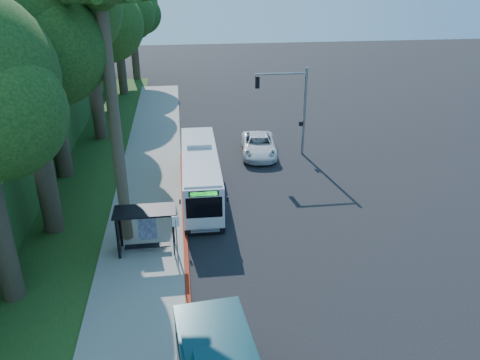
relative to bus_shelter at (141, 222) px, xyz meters
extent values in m
plane|color=black|center=(7.26, 2.86, -1.81)|extent=(140.00, 140.00, 0.00)
cube|color=gray|center=(-0.04, 2.86, -1.75)|extent=(4.50, 70.00, 0.12)
cube|color=maroon|center=(2.26, -1.14, -1.74)|extent=(0.25, 30.00, 0.13)
cube|color=#234719|center=(-5.74, 7.86, -1.78)|extent=(8.00, 70.00, 0.06)
cube|color=black|center=(0.26, -0.14, 0.69)|extent=(3.20, 1.50, 0.10)
cube|color=black|center=(-1.19, -0.14, -0.61)|extent=(0.06, 1.30, 2.20)
cube|color=navy|center=(0.26, 0.56, -0.56)|extent=(1.00, 0.12, 1.70)
cube|color=black|center=(0.26, -0.24, -1.36)|extent=(2.40, 0.40, 0.06)
cube|color=black|center=(-1.14, 0.46, -0.61)|extent=(0.08, 0.08, 2.40)
cube|color=black|center=(1.66, 0.46, -0.61)|extent=(0.08, 0.08, 2.40)
cube|color=black|center=(-1.14, -0.74, -0.61)|extent=(0.08, 0.08, 2.40)
cube|color=black|center=(1.66, -0.74, -0.61)|extent=(0.08, 0.08, 2.40)
cylinder|color=gray|center=(1.86, -2.14, -0.31)|extent=(0.06, 0.06, 3.00)
cube|color=white|center=(1.86, -2.14, 1.09)|extent=(0.35, 0.04, 0.55)
cylinder|color=gray|center=(12.06, 12.86, 1.69)|extent=(0.20, 0.20, 7.00)
cylinder|color=gray|center=(10.06, 12.86, 4.79)|extent=(4.00, 0.14, 0.14)
cube|color=black|center=(8.26, 12.86, 4.19)|extent=(0.30, 0.30, 0.90)
cube|color=black|center=(11.81, 12.86, 0.79)|extent=(0.25, 0.25, 0.35)
cylinder|color=#4C3F2D|center=(-0.94, 1.36, 4.69)|extent=(0.60, 0.60, 13.00)
cylinder|color=#382B1E|center=(-5.24, 2.86, 3.44)|extent=(1.10, 1.10, 10.50)
sphere|color=black|center=(-5.24, 2.86, 9.89)|extent=(8.00, 8.00, 8.00)
sphere|color=black|center=(-3.64, 1.66, 8.69)|extent=(5.60, 5.60, 5.60)
cylinder|color=#382B1E|center=(-6.24, 10.86, 4.14)|extent=(1.18, 1.18, 11.90)
sphere|color=black|center=(-4.24, 9.36, 10.09)|extent=(7.00, 7.00, 7.00)
cylinder|color=#382B1E|center=(-4.74, 18.86, 3.09)|extent=(1.06, 1.06, 9.80)
sphere|color=black|center=(-4.74, 18.86, 9.11)|extent=(8.40, 8.40, 8.40)
sphere|color=black|center=(-3.06, 17.60, 7.99)|extent=(5.88, 5.88, 5.88)
sphere|color=black|center=(-6.21, 20.33, 8.27)|extent=(5.46, 5.46, 5.46)
cylinder|color=#382B1E|center=(-6.74, 26.86, 3.79)|extent=(1.14, 1.14, 11.20)
cylinder|color=#382B1E|center=(-4.24, 34.86, 2.74)|extent=(1.02, 1.02, 9.10)
sphere|color=black|center=(-4.24, 34.86, 8.33)|extent=(8.00, 8.00, 8.00)
sphere|color=black|center=(-2.64, 33.66, 7.29)|extent=(5.60, 5.60, 5.60)
sphere|color=black|center=(-5.64, 36.26, 7.55)|extent=(5.20, 5.20, 5.20)
cylinder|color=#382B1E|center=(-3.24, 42.86, 2.39)|extent=(0.98, 0.98, 8.40)
sphere|color=black|center=(-3.24, 42.86, 7.55)|extent=(7.00, 7.00, 7.00)
sphere|color=black|center=(-1.84, 41.81, 6.59)|extent=(4.90, 4.90, 4.90)
sphere|color=black|center=(-4.47, 44.08, 6.83)|extent=(4.55, 4.55, 4.55)
cube|color=silver|center=(3.46, 6.55, -0.20)|extent=(2.44, 10.88, 2.58)
cube|color=black|center=(3.46, 6.55, -1.54)|extent=(2.46, 10.94, 0.32)
cube|color=black|center=(3.46, 7.00, 0.05)|extent=(2.47, 8.49, 0.99)
cube|color=black|center=(3.39, 1.16, 0.00)|extent=(2.03, 0.13, 1.27)
cube|color=black|center=(3.52, 11.93, 0.09)|extent=(1.85, 0.13, 0.90)
cube|color=#19E533|center=(3.39, 1.16, 0.86)|extent=(1.50, 0.11, 0.25)
cube|color=silver|center=(3.46, 6.55, 1.13)|extent=(2.25, 10.34, 0.11)
cube|color=silver|center=(3.48, 8.35, 1.29)|extent=(1.64, 2.28, 0.32)
cylinder|color=black|center=(2.37, 3.09, -1.35)|extent=(0.28, 0.91, 0.90)
cylinder|color=black|center=(4.46, 3.06, -1.35)|extent=(0.28, 0.91, 0.90)
cylinder|color=black|center=(2.46, 10.68, -1.35)|extent=(0.28, 0.91, 0.90)
cylinder|color=black|center=(4.55, 10.66, -1.35)|extent=(0.28, 0.91, 0.90)
cube|color=black|center=(2.93, -8.29, 0.15)|extent=(1.90, 0.29, 0.93)
imported|color=white|center=(8.50, 13.16, -1.00)|extent=(3.26, 6.03, 1.61)
camera|label=1|loc=(2.38, -21.85, 12.21)|focal=35.00mm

